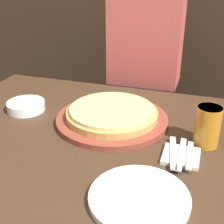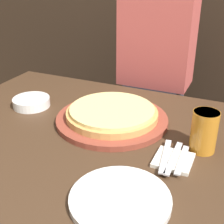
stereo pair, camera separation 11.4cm
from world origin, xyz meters
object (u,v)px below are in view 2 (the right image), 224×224
Objects in this scene: fork at (165,156)px; dinner_knife at (174,158)px; beer_glass at (204,130)px; pizza_on_board at (112,116)px; diner_person at (154,92)px; dinner_plate at (120,199)px; side_bowl at (31,102)px; spoon at (182,160)px.

dinner_knife is (0.02, 0.00, 0.00)m from fork.
beer_glass is 0.74× the size of fork.
diner_person reaches higher than pizza_on_board.
beer_glass is at bearing -9.85° from pizza_on_board.
dinner_plate is at bearing -103.28° from fork.
side_bowl is 0.67m from spoon.
beer_glass is (0.34, -0.06, 0.05)m from pizza_on_board.
side_bowl is at bearing -124.84° from diner_person.
diner_person reaches higher than dinner_plate.
dinner_plate is 0.23m from fork.
dinner_knife is at bearing -68.63° from diner_person.
spoon is (0.05, 0.00, 0.00)m from fork.
dinner_plate is at bearing -109.18° from dinner_knife.
side_bowl reaches higher than dinner_plate.
dinner_plate is 0.92m from diner_person.
dinner_plate is 0.24m from dinner_knife.
beer_glass reaches higher than dinner_knife.
diner_person is (-0.26, 0.67, -0.09)m from dinner_knife.
dinner_plate is at bearing -113.77° from beer_glass.
dinner_knife is at bearing 180.00° from spoon.
side_bowl is (-0.36, -0.01, -0.01)m from pizza_on_board.
side_bowl is at bearing 166.07° from fork.
fork is (0.25, -0.16, -0.01)m from pizza_on_board.
dinner_knife is (0.63, -0.15, -0.00)m from side_bowl.
beer_glass is 0.10× the size of diner_person.
pizza_on_board is at bearing 170.15° from beer_glass.
side_bowl is 0.62m from fork.
diner_person is (-0.29, 0.67, -0.09)m from spoon.
spoon is (0.65, -0.15, -0.00)m from side_bowl.
diner_person is (-0.19, 0.90, -0.08)m from dinner_plate.
diner_person is at bearing 119.87° from beer_glass.
fork is (0.05, 0.22, 0.01)m from dinner_plate.
beer_glass is 0.90× the size of side_bowl.
spoon is at bearing 0.00° from dinner_knife.
dinner_plate is 1.71× the size of side_bowl.
diner_person is at bearing 113.19° from spoon.
beer_glass reaches higher than side_bowl.
beer_glass is 0.74× the size of dinner_knife.
spoon is at bearing -28.29° from pizza_on_board.
dinner_knife and spoon have the same top height.
fork is at bearing -32.91° from pizza_on_board.
dinner_knife is (-0.07, -0.10, -0.06)m from beer_glass.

